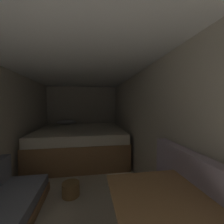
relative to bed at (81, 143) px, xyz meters
The scene contains 7 objects.
ground_plane 1.53m from the bed, 89.86° to the right, with size 7.04×7.04×0.00m, color beige.
wall_back 1.22m from the bed, 89.81° to the left, with size 2.32×0.05×1.95m, color beige.
wall_right 1.96m from the bed, 52.62° to the right, with size 0.05×5.04×1.95m, color beige.
ceiling_slab 2.18m from the bed, 89.86° to the right, with size 2.32×5.04×0.05m, color white.
bed is the anchor object (origin of this frame).
dinette_table 2.92m from the bed, 76.48° to the right, with size 0.64×0.61×0.76m.
wicker_basket 1.60m from the bed, 92.28° to the right, with size 0.26×0.26×0.20m.
Camera 1 is at (0.21, -0.39, 1.36)m, focal length 22.60 mm.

